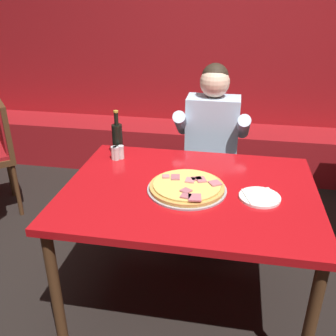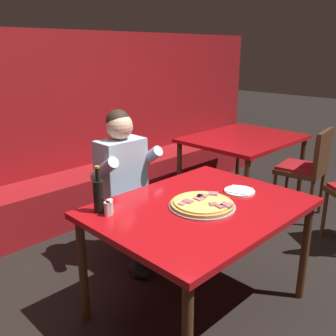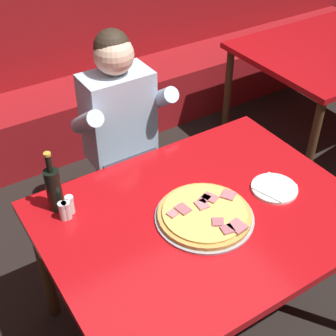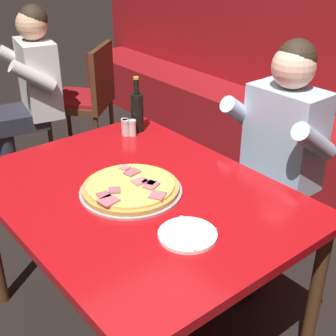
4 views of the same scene
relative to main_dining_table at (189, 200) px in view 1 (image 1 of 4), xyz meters
The scene contains 11 objects.
ground_plane 0.69m from the main_dining_table, ahead, with size 24.00×24.00×0.00m, color black.
booth_wall_panel 2.19m from the main_dining_table, 90.00° to the left, with size 6.80×0.16×1.90m, color maroon.
booth_bench 1.92m from the main_dining_table, 90.00° to the left, with size 6.46×0.48×0.46m, color maroon.
main_dining_table is the anchor object (origin of this frame).
pizza 0.10m from the main_dining_table, 113.68° to the right, with size 0.42×0.42×0.05m.
plate_white_paper 0.38m from the main_dining_table, ahead, with size 0.21×0.21×0.02m.
beer_bottle 0.66m from the main_dining_table, 144.09° to the left, with size 0.07×0.07×0.29m.
shaker_parmesan 0.58m from the main_dining_table, 150.08° to the left, with size 0.04×0.04×0.09m.
shaker_red_pepper_flakes 0.58m from the main_dining_table, 146.65° to the left, with size 0.04×0.04×0.09m.
shaker_oregano 0.60m from the main_dining_table, 150.51° to the left, with size 0.04×0.04×0.09m.
diner_seated_blue_shirt 0.80m from the main_dining_table, 86.01° to the left, with size 0.53×0.53×1.27m.
Camera 1 is at (0.20, -1.75, 1.72)m, focal length 40.00 mm.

